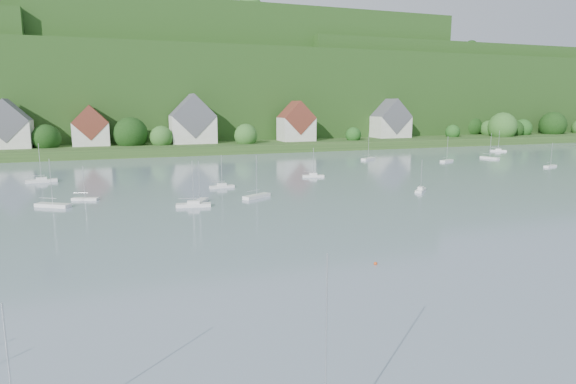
{
  "coord_description": "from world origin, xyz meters",
  "views": [
    {
      "loc": [
        -23.04,
        5.71,
        17.33
      ],
      "look_at": [
        1.8,
        75.0,
        4.0
      ],
      "focal_mm": 30.44,
      "sensor_mm": 36.0,
      "label": 1
    }
  ],
  "objects": [
    {
      "name": "far_shore_strip",
      "position": [
        0.0,
        200.0,
        1.5
      ],
      "size": [
        600.0,
        60.0,
        3.0
      ],
      "primitive_type": "cube",
      "color": "#294A1B",
      "rests_on": "ground"
    },
    {
      "name": "forested_ridge",
      "position": [
        0.39,
        268.57,
        22.89
      ],
      "size": [
        620.0,
        181.22,
        69.89
      ],
      "color": "#173E13",
      "rests_on": "ground"
    },
    {
      "name": "village_building_0",
      "position": [
        -55.0,
        187.0,
        9.51
      ],
      "size": [
        14.0,
        10.4,
        16.0
      ],
      "color": "beige",
      "rests_on": "far_shore_strip"
    },
    {
      "name": "village_building_1",
      "position": [
        -30.0,
        189.0,
        8.75
      ],
      "size": [
        12.0,
        9.36,
        14.0
      ],
      "color": "beige",
      "rests_on": "far_shore_strip"
    },
    {
      "name": "village_building_2",
      "position": [
        5.0,
        188.0,
        10.27
      ],
      "size": [
        16.0,
        11.44,
        18.0
      ],
      "color": "beige",
      "rests_on": "far_shore_strip"
    },
    {
      "name": "village_building_3",
      "position": [
        45.0,
        186.0,
        9.43
      ],
      "size": [
        13.0,
        10.4,
        15.5
      ],
      "color": "beige",
      "rests_on": "far_shore_strip"
    },
    {
      "name": "village_building_4",
      "position": [
        90.0,
        190.0,
        9.59
      ],
      "size": [
        15.0,
        10.4,
        16.5
      ],
      "color": "beige",
      "rests_on": "far_shore_strip"
    },
    {
      "name": "mooring_buoy_3",
      "position": [
        3.21,
        50.58,
        0.0
      ],
      "size": [
        0.4,
        0.4,
        0.4
      ],
      "primitive_type": "sphere",
      "color": "#D64A1A",
      "rests_on": "ground"
    },
    {
      "name": "far_sailboat_cluster",
      "position": [
        10.3,
        115.69,
        0.37
      ],
      "size": [
        203.21,
        65.36,
        8.71
      ],
      "color": "white",
      "rests_on": "ground"
    }
  ]
}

